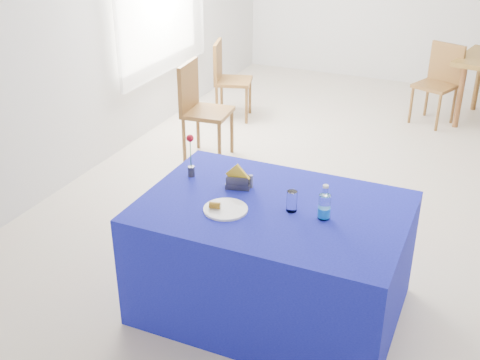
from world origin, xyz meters
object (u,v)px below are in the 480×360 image
(plate, at_px, (226,209))
(water_bottle, at_px, (324,207))
(chair_win_a, at_px, (199,104))
(blue_table, at_px, (272,258))
(chair_bg_left, at_px, (440,78))
(chair_win_b, at_px, (226,75))

(plate, relative_size, water_bottle, 1.24)
(chair_win_a, bearing_deg, blue_table, -147.74)
(plate, xyz_separation_m, blue_table, (0.24, 0.17, -0.39))
(blue_table, xyz_separation_m, water_bottle, (0.32, -0.02, 0.45))
(water_bottle, distance_m, chair_win_a, 2.71)
(blue_table, distance_m, chair_win_a, 2.48)
(plate, bearing_deg, water_bottle, 14.92)
(chair_bg_left, bearing_deg, chair_win_b, -137.10)
(water_bottle, relative_size, chair_win_a, 0.22)
(plate, xyz_separation_m, chair_win_a, (-1.28, 2.13, -0.21))
(chair_bg_left, bearing_deg, water_bottle, -70.65)
(water_bottle, relative_size, chair_bg_left, 0.24)
(plate, relative_size, blue_table, 0.17)
(chair_bg_left, xyz_separation_m, chair_win_b, (-2.25, -0.86, 0.00))
(chair_win_a, bearing_deg, water_bottle, -142.68)
(blue_table, bearing_deg, chair_win_b, 119.64)
(chair_bg_left, bearing_deg, blue_table, -75.29)
(plate, bearing_deg, chair_bg_left, 79.64)
(blue_table, relative_size, water_bottle, 7.44)
(chair_win_b, bearing_deg, water_bottle, -162.49)
(plate, bearing_deg, chair_win_a, 121.07)
(plate, xyz_separation_m, chair_bg_left, (0.75, 4.09, -0.25))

